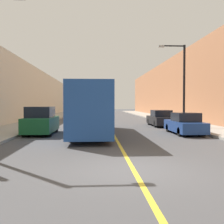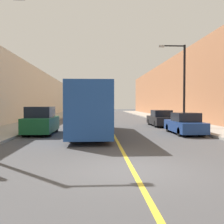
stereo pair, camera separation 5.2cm
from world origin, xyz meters
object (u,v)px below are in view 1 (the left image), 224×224
at_px(parked_suv_left, 41,122).
at_px(car_right_near, 185,124).
at_px(car_right_mid, 161,119).
at_px(bus, 91,109).
at_px(street_lamp_right, 182,80).

xyz_separation_m(parked_suv_left, car_right_near, (10.21, -0.41, -0.21)).
distance_m(parked_suv_left, car_right_mid, 11.95).
distance_m(bus, car_right_mid, 9.21).
height_order(parked_suv_left, street_lamp_right, street_lamp_right).
bearing_deg(street_lamp_right, car_right_mid, 120.69).
relative_size(car_right_near, street_lamp_right, 0.63).
bearing_deg(car_right_near, car_right_mid, 90.61).
bearing_deg(parked_suv_left, bus, -0.29).
distance_m(car_right_near, car_right_mid, 6.73).
bearing_deg(car_right_mid, car_right_near, -89.39).
height_order(car_right_near, street_lamp_right, street_lamp_right).
distance_m(car_right_near, street_lamp_right, 5.88).
distance_m(bus, parked_suv_left, 3.66).
xyz_separation_m(bus, car_right_mid, (6.59, 6.33, -1.10)).
bearing_deg(car_right_near, street_lamp_right, 74.40).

